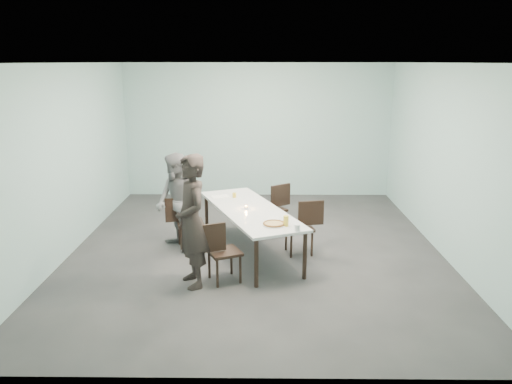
{
  "coord_description": "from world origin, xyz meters",
  "views": [
    {
      "loc": [
        0.09,
        -7.78,
        3.02
      ],
      "look_at": [
        0.0,
        -0.08,
        1.0
      ],
      "focal_mm": 35.0,
      "sensor_mm": 36.0,
      "label": 1
    }
  ],
  "objects_px": {
    "side_plate": "(274,219)",
    "chair_far_right": "(276,205)",
    "table": "(250,212)",
    "amber_tumbler": "(234,195)",
    "chair_far_left": "(185,219)",
    "diner_far": "(177,203)",
    "chair_near_right": "(304,223)",
    "tealight": "(246,208)",
    "chair_near_left": "(219,248)",
    "diner_near": "(192,221)",
    "water_tumbler": "(297,228)",
    "pizza": "(274,224)",
    "beer_glass": "(286,221)"
  },
  "relations": [
    {
      "from": "chair_near_left",
      "to": "chair_far_left",
      "type": "distance_m",
      "value": 1.48
    },
    {
      "from": "table",
      "to": "amber_tumbler",
      "type": "height_order",
      "value": "amber_tumbler"
    },
    {
      "from": "side_plate",
      "to": "chair_near_right",
      "type": "bearing_deg",
      "value": 48.32
    },
    {
      "from": "chair_near_left",
      "to": "pizza",
      "type": "xyz_separation_m",
      "value": [
        0.77,
        0.28,
        0.27
      ]
    },
    {
      "from": "table",
      "to": "chair_near_right",
      "type": "xyz_separation_m",
      "value": [
        0.87,
        0.02,
        -0.19
      ]
    },
    {
      "from": "table",
      "to": "amber_tumbler",
      "type": "bearing_deg",
      "value": 112.34
    },
    {
      "from": "water_tumbler",
      "to": "diner_near",
      "type": "bearing_deg",
      "value": -175.03
    },
    {
      "from": "water_tumbler",
      "to": "tealight",
      "type": "bearing_deg",
      "value": 124.99
    },
    {
      "from": "chair_far_left",
      "to": "side_plate",
      "type": "bearing_deg",
      "value": -42.87
    },
    {
      "from": "chair_far_right",
      "to": "tealight",
      "type": "height_order",
      "value": "chair_far_right"
    },
    {
      "from": "chair_near_right",
      "to": "tealight",
      "type": "bearing_deg",
      "value": -9.47
    },
    {
      "from": "diner_near",
      "to": "water_tumbler",
      "type": "xyz_separation_m",
      "value": [
        1.44,
        0.13,
        -0.13
      ]
    },
    {
      "from": "diner_near",
      "to": "water_tumbler",
      "type": "bearing_deg",
      "value": 70.54
    },
    {
      "from": "chair_near_left",
      "to": "tealight",
      "type": "xyz_separation_m",
      "value": [
        0.35,
        1.09,
        0.27
      ]
    },
    {
      "from": "chair_near_left",
      "to": "beer_glass",
      "type": "distance_m",
      "value": 1.02
    },
    {
      "from": "beer_glass",
      "to": "amber_tumbler",
      "type": "bearing_deg",
      "value": 117.95
    },
    {
      "from": "table",
      "to": "side_plate",
      "type": "relative_size",
      "value": 15.26
    },
    {
      "from": "diner_far",
      "to": "beer_glass",
      "type": "xyz_separation_m",
      "value": [
        1.72,
        -1.0,
        0.02
      ]
    },
    {
      "from": "table",
      "to": "chair_far_left",
      "type": "bearing_deg",
      "value": 167.9
    },
    {
      "from": "chair_far_right",
      "to": "diner_near",
      "type": "height_order",
      "value": "diner_near"
    },
    {
      "from": "chair_far_left",
      "to": "diner_far",
      "type": "relative_size",
      "value": 0.54
    },
    {
      "from": "diner_far",
      "to": "side_plate",
      "type": "xyz_separation_m",
      "value": [
        1.55,
        -0.69,
        -0.05
      ]
    },
    {
      "from": "chair_near_right",
      "to": "amber_tumbler",
      "type": "height_order",
      "value": "chair_near_right"
    },
    {
      "from": "chair_near_left",
      "to": "pizza",
      "type": "relative_size",
      "value": 2.56
    },
    {
      "from": "side_plate",
      "to": "amber_tumbler",
      "type": "height_order",
      "value": "amber_tumbler"
    },
    {
      "from": "table",
      "to": "chair_near_left",
      "type": "xyz_separation_m",
      "value": [
        -0.41,
        -1.09,
        -0.19
      ]
    },
    {
      "from": "diner_far",
      "to": "amber_tumbler",
      "type": "relative_size",
      "value": 20.12
    },
    {
      "from": "side_plate",
      "to": "tealight",
      "type": "height_order",
      "value": "tealight"
    },
    {
      "from": "diner_near",
      "to": "pizza",
      "type": "relative_size",
      "value": 5.42
    },
    {
      "from": "table",
      "to": "beer_glass",
      "type": "bearing_deg",
      "value": -57.95
    },
    {
      "from": "chair_near_left",
      "to": "tealight",
      "type": "bearing_deg",
      "value": 47.47
    },
    {
      "from": "table",
      "to": "side_plate",
      "type": "height_order",
      "value": "side_plate"
    },
    {
      "from": "water_tumbler",
      "to": "amber_tumbler",
      "type": "bearing_deg",
      "value": 118.86
    },
    {
      "from": "chair_far_right",
      "to": "amber_tumbler",
      "type": "bearing_deg",
      "value": -8.42
    },
    {
      "from": "side_plate",
      "to": "diner_near",
      "type": "bearing_deg",
      "value": -150.39
    },
    {
      "from": "diner_far",
      "to": "tealight",
      "type": "height_order",
      "value": "diner_far"
    },
    {
      "from": "side_plate",
      "to": "chair_far_right",
      "type": "bearing_deg",
      "value": 87.29
    },
    {
      "from": "pizza",
      "to": "water_tumbler",
      "type": "relative_size",
      "value": 3.78
    },
    {
      "from": "diner_near",
      "to": "diner_far",
      "type": "relative_size",
      "value": 1.15
    },
    {
      "from": "chair_far_right",
      "to": "diner_near",
      "type": "xyz_separation_m",
      "value": [
        -1.2,
        -2.25,
        0.42
      ]
    },
    {
      "from": "diner_far",
      "to": "amber_tumbler",
      "type": "height_order",
      "value": "diner_far"
    },
    {
      "from": "chair_near_right",
      "to": "amber_tumbler",
      "type": "relative_size",
      "value": 10.88
    },
    {
      "from": "chair_near_right",
      "to": "tealight",
      "type": "relative_size",
      "value": 15.54
    },
    {
      "from": "diner_near",
      "to": "side_plate",
      "type": "bearing_deg",
      "value": 95.18
    },
    {
      "from": "chair_far_left",
      "to": "water_tumbler",
      "type": "relative_size",
      "value": 9.67
    },
    {
      "from": "amber_tumbler",
      "to": "beer_glass",
      "type": "bearing_deg",
      "value": -62.05
    },
    {
      "from": "chair_far_right",
      "to": "side_plate",
      "type": "xyz_separation_m",
      "value": [
        -0.08,
        -1.61,
        0.25
      ]
    },
    {
      "from": "diner_near",
      "to": "water_tumbler",
      "type": "relative_size",
      "value": 20.49
    },
    {
      "from": "pizza",
      "to": "table",
      "type": "bearing_deg",
      "value": 114.12
    },
    {
      "from": "chair_far_left",
      "to": "chair_near_right",
      "type": "xyz_separation_m",
      "value": [
        1.95,
        -0.21,
        0.0
      ]
    }
  ]
}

